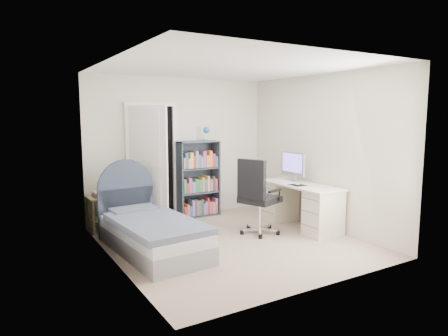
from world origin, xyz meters
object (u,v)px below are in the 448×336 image
bed (151,231)px  office_chair (257,193)px  nightstand (102,204)px  desk (300,203)px  bookcase (198,182)px  floor_lamp (154,192)px

bed → office_chair: (1.67, -0.14, 0.38)m
nightstand → desk: (2.87, -1.47, -0.03)m
bookcase → nightstand: bearing=-178.3°
bookcase → office_chair: size_ratio=1.38×
nightstand → bookcase: bearing=1.7°
bookcase → desk: size_ratio=1.10×
desk → office_chair: desk is taller
bookcase → desk: 1.89m
nightstand → bookcase: size_ratio=0.39×
bed → office_chair: 1.72m
nightstand → office_chair: size_ratio=0.54×
bed → nightstand: size_ratio=3.07×
nightstand → office_chair: (2.00, -1.45, 0.23)m
nightstand → bookcase: 1.77m
bookcase → office_chair: bookcase is taller
floor_lamp → bookcase: 1.03m
desk → office_chair: size_ratio=1.25×
nightstand → floor_lamp: floor_lamp is taller
bed → nightstand: bearing=104.3°
bed → nightstand: 1.36m
nightstand → office_chair: office_chair is taller
bed → nightstand: (-0.33, 1.31, 0.16)m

